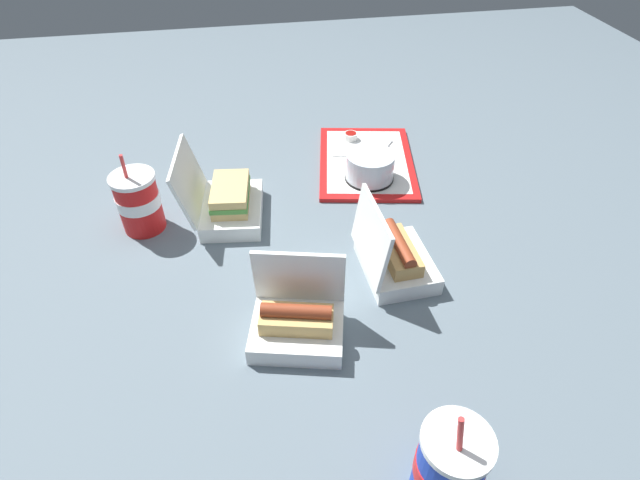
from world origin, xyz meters
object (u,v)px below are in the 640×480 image
(cake_container, at_px, (370,167))
(soda_cup_center, at_px, (139,202))
(food_tray, at_px, (366,162))
(ketchup_cup, at_px, (351,136))
(clamshell_hotdog_left, at_px, (394,257))
(soda_cup_right, at_px, (449,467))
(plastic_fork, at_px, (384,149))
(clamshell_sandwich_back, at_px, (227,202))
(clamshell_hotdog_corner, at_px, (297,322))

(cake_container, bearing_deg, soda_cup_center, -81.53)
(food_tray, bearing_deg, soda_cup_center, -73.30)
(ketchup_cup, relative_size, clamshell_hotdog_left, 0.21)
(clamshell_hotdog_left, bearing_deg, soda_cup_right, -7.68)
(clamshell_hotdog_left, relative_size, soda_cup_center, 0.92)
(food_tray, distance_m, soda_cup_right, 0.90)
(ketchup_cup, height_order, plastic_fork, ketchup_cup)
(food_tray, xyz_separation_m, clamshell_sandwich_back, (0.17, -0.39, 0.04))
(clamshell_hotdog_left, bearing_deg, cake_container, 174.11)
(cake_container, xyz_separation_m, clamshell_hotdog_left, (0.34, -0.03, -0.01))
(clamshell_sandwich_back, distance_m, clamshell_hotdog_left, 0.43)
(ketchup_cup, xyz_separation_m, clamshell_hotdog_corner, (0.68, -0.26, 0.01))
(plastic_fork, height_order, soda_cup_right, soda_cup_right)
(food_tray, xyz_separation_m, ketchup_cup, (-0.11, -0.02, 0.02))
(cake_container, xyz_separation_m, clamshell_hotdog_corner, (0.48, -0.26, -0.01))
(plastic_fork, height_order, soda_cup_center, soda_cup_center)
(soda_cup_center, bearing_deg, soda_cup_right, 33.93)
(ketchup_cup, relative_size, clamshell_hotdog_corner, 0.20)
(ketchup_cup, xyz_separation_m, plastic_fork, (0.07, 0.08, -0.01))
(plastic_fork, distance_m, clamshell_hotdog_left, 0.49)
(cake_container, bearing_deg, plastic_fork, 149.74)
(soda_cup_center, bearing_deg, clamshell_sandwich_back, 91.35)
(ketchup_cup, distance_m, clamshell_hotdog_corner, 0.73)
(food_tray, distance_m, clamshell_hotdog_corner, 0.63)
(clamshell_sandwich_back, bearing_deg, ketchup_cup, 127.54)
(food_tray, distance_m, ketchup_cup, 0.12)
(clamshell_hotdog_left, bearing_deg, plastic_fork, 166.44)
(plastic_fork, relative_size, clamshell_hotdog_corner, 0.55)
(food_tray, distance_m, soda_cup_center, 0.62)
(ketchup_cup, xyz_separation_m, soda_cup_right, (1.00, -0.09, 0.05))
(clamshell_sandwich_back, xyz_separation_m, soda_cup_right, (0.72, 0.28, 0.03))
(soda_cup_right, bearing_deg, food_tray, 172.76)
(clamshell_sandwich_back, height_order, clamshell_hotdog_left, same)
(clamshell_sandwich_back, height_order, soda_cup_center, soda_cup_center)
(ketchup_cup, bearing_deg, clamshell_sandwich_back, -52.46)
(plastic_fork, height_order, clamshell_hotdog_left, clamshell_hotdog_left)
(cake_container, relative_size, ketchup_cup, 3.25)
(cake_container, xyz_separation_m, soda_cup_right, (0.80, -0.10, 0.03))
(soda_cup_right, bearing_deg, plastic_fork, 169.30)
(cake_container, bearing_deg, food_tray, 170.02)
(clamshell_hotdog_left, bearing_deg, clamshell_sandwich_back, -127.00)
(food_tray, xyz_separation_m, clamshell_hotdog_corner, (0.57, -0.28, 0.03))
(soda_cup_center, bearing_deg, clamshell_hotdog_left, 65.00)
(food_tray, bearing_deg, soda_cup_right, -7.24)
(plastic_fork, xyz_separation_m, soda_cup_right, (0.93, -0.18, 0.06))
(clamshell_sandwich_back, relative_size, soda_cup_right, 1.03)
(ketchup_cup, bearing_deg, plastic_fork, 50.49)
(plastic_fork, distance_m, clamshell_sandwich_back, 0.50)
(plastic_fork, bearing_deg, soda_cup_center, -33.83)
(food_tray, xyz_separation_m, soda_cup_right, (0.89, -0.11, 0.07))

